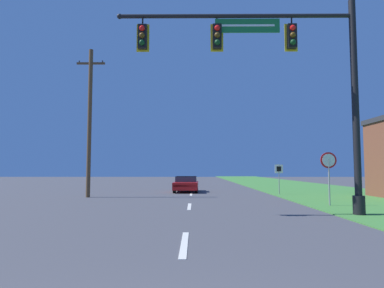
% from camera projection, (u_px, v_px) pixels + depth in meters
% --- Properties ---
extents(grass_verge_right, '(10.00, 110.00, 0.04)m').
position_uv_depth(grass_verge_right, '(305.00, 188.00, 31.77)').
color(grass_verge_right, '#428438').
rests_on(grass_verge_right, ground).
extents(road_center_line, '(0.16, 34.80, 0.01)m').
position_uv_depth(road_center_line, '(191.00, 194.00, 23.86)').
color(road_center_line, silver).
rests_on(road_center_line, ground).
extents(signal_mast, '(9.43, 0.47, 8.56)m').
position_uv_depth(signal_mast, '(290.00, 74.00, 13.18)').
color(signal_mast, black).
rests_on(signal_mast, grass_verge_right).
extents(car_ahead, '(1.91, 4.33, 1.19)m').
position_uv_depth(car_ahead, '(186.00, 184.00, 26.53)').
color(car_ahead, black).
rests_on(car_ahead, ground).
extents(stop_sign, '(0.76, 0.07, 2.50)m').
position_uv_depth(stop_sign, '(329.00, 167.00, 16.18)').
color(stop_sign, gray).
rests_on(stop_sign, grass_verge_right).
extents(route_sign_post, '(0.55, 0.06, 2.03)m').
position_uv_depth(route_sign_post, '(279.00, 172.00, 23.45)').
color(route_sign_post, gray).
rests_on(route_sign_post, grass_verge_right).
extents(utility_pole_near, '(1.80, 0.26, 9.41)m').
position_uv_depth(utility_pole_near, '(90.00, 120.00, 21.62)').
color(utility_pole_near, brown).
rests_on(utility_pole_near, ground).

